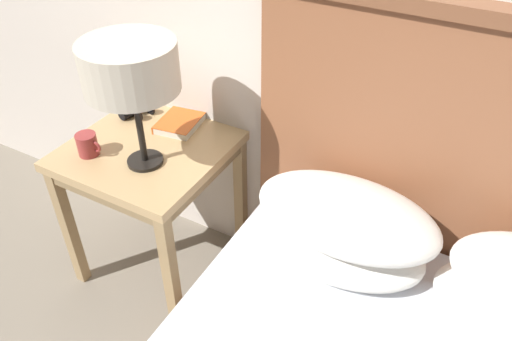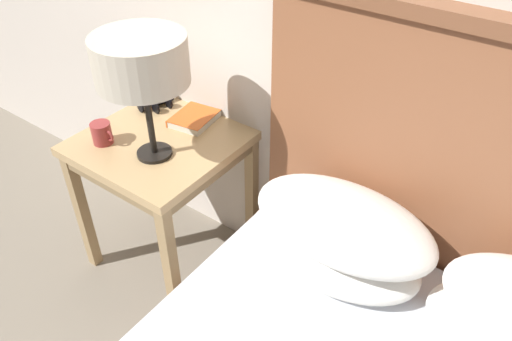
{
  "view_description": "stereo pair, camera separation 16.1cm",
  "coord_description": "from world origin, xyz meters",
  "px_view_note": "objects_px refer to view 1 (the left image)",
  "views": [
    {
      "loc": [
        0.49,
        -0.56,
        1.72
      ],
      "look_at": [
        -0.13,
        0.56,
        0.74
      ],
      "focal_mm": 35.0,
      "sensor_mm": 36.0,
      "label": 1
    },
    {
      "loc": [
        0.63,
        -0.47,
        1.72
      ],
      "look_at": [
        -0.13,
        0.56,
        0.74
      ],
      "focal_mm": 35.0,
      "sensor_mm": 36.0,
      "label": 2
    }
  ],
  "objects_px": {
    "table_lamp": "(130,69)",
    "binoculars_pair": "(137,108)",
    "nightstand": "(150,164)",
    "coffee_mug": "(88,145)",
    "book_on_nightstand": "(179,123)"
  },
  "relations": [
    {
      "from": "book_on_nightstand",
      "to": "coffee_mug",
      "type": "xyz_separation_m",
      "value": [
        -0.18,
        -0.32,
        0.03
      ]
    },
    {
      "from": "nightstand",
      "to": "coffee_mug",
      "type": "distance_m",
      "value": 0.25
    },
    {
      "from": "table_lamp",
      "to": "coffee_mug",
      "type": "relative_size",
      "value": 4.46
    },
    {
      "from": "nightstand",
      "to": "binoculars_pair",
      "type": "bearing_deg",
      "value": 137.64
    },
    {
      "from": "table_lamp",
      "to": "book_on_nightstand",
      "type": "relative_size",
      "value": 2.28
    },
    {
      "from": "binoculars_pair",
      "to": "coffee_mug",
      "type": "bearing_deg",
      "value": -83.52
    },
    {
      "from": "binoculars_pair",
      "to": "coffee_mug",
      "type": "xyz_separation_m",
      "value": [
        0.04,
        -0.32,
        0.02
      ]
    },
    {
      "from": "nightstand",
      "to": "coffee_mug",
      "type": "relative_size",
      "value": 6.19
    },
    {
      "from": "nightstand",
      "to": "binoculars_pair",
      "type": "xyz_separation_m",
      "value": [
        -0.19,
        0.17,
        0.11
      ]
    },
    {
      "from": "binoculars_pair",
      "to": "coffee_mug",
      "type": "relative_size",
      "value": 1.6
    },
    {
      "from": "book_on_nightstand",
      "to": "coffee_mug",
      "type": "distance_m",
      "value": 0.37
    },
    {
      "from": "nightstand",
      "to": "coffee_mug",
      "type": "xyz_separation_m",
      "value": [
        -0.15,
        -0.15,
        0.13
      ]
    },
    {
      "from": "book_on_nightstand",
      "to": "binoculars_pair",
      "type": "height_order",
      "value": "binoculars_pair"
    },
    {
      "from": "table_lamp",
      "to": "binoculars_pair",
      "type": "bearing_deg",
      "value": 133.99
    },
    {
      "from": "book_on_nightstand",
      "to": "binoculars_pair",
      "type": "distance_m",
      "value": 0.21
    }
  ]
}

